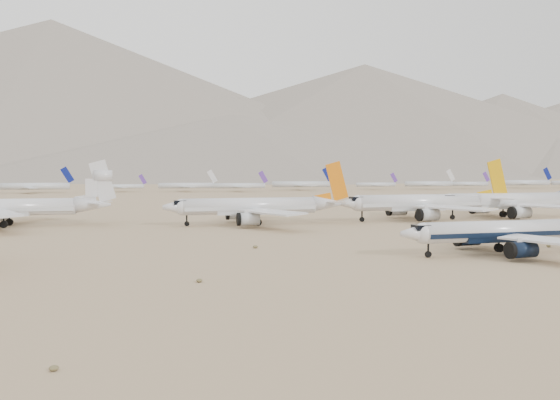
% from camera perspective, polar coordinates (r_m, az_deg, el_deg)
% --- Properties ---
extents(ground, '(7000.00, 7000.00, 0.00)m').
position_cam_1_polar(ground, '(101.46, 16.31, -5.36)').
color(ground, '#81694B').
rests_on(ground, ground).
extents(main_airliner, '(40.97, 40.01, 14.46)m').
position_cam_1_polar(main_airliner, '(104.48, 23.01, -3.04)').
color(main_airliner, silver).
rests_on(main_airliner, ground).
extents(row2_navy_widebody, '(52.96, 51.79, 18.84)m').
position_cam_1_polar(row2_navy_widebody, '(184.77, 23.09, -0.12)').
color(row2_navy_widebody, silver).
rests_on(row2_navy_widebody, ground).
extents(row2_gold_tail, '(52.00, 50.86, 18.52)m').
position_cam_1_polar(row2_gold_tail, '(168.09, 15.00, -0.30)').
color(row2_gold_tail, silver).
rests_on(row2_gold_tail, ground).
extents(row2_orange_tail, '(49.12, 48.05, 17.52)m').
position_cam_1_polar(row2_orange_tail, '(149.50, -2.33, -0.69)').
color(row2_orange_tail, silver).
rests_on(row2_orange_tail, ground).
extents(row2_white_trijet, '(50.31, 49.17, 17.83)m').
position_cam_1_polar(row2_white_trijet, '(159.73, -26.24, -0.68)').
color(row2_white_trijet, silver).
rests_on(row2_white_trijet, ground).
extents(distant_storage_row, '(672.10, 59.24, 16.00)m').
position_cam_1_polar(distant_storage_row, '(418.95, 2.32, 1.62)').
color(distant_storage_row, silver).
rests_on(distant_storage_row, ground).
extents(mountain_range, '(7354.00, 3024.00, 470.00)m').
position_cam_1_polar(mountain_range, '(1747.28, -10.57, 8.72)').
color(mountain_range, slate).
rests_on(mountain_range, ground).
extents(foothills, '(4637.50, 1395.00, 155.00)m').
position_cam_1_polar(foothills, '(1320.64, 11.51, 5.22)').
color(foothills, slate).
rests_on(foothills, ground).
extents(desert_scrub, '(219.83, 121.67, 0.63)m').
position_cam_1_polar(desert_scrub, '(68.30, 7.11, -9.07)').
color(desert_scrub, brown).
rests_on(desert_scrub, ground).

